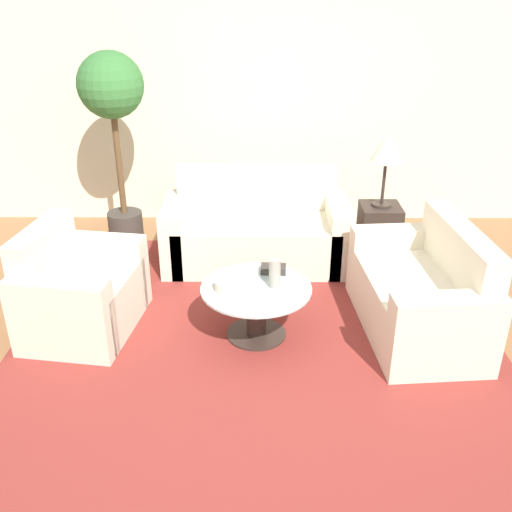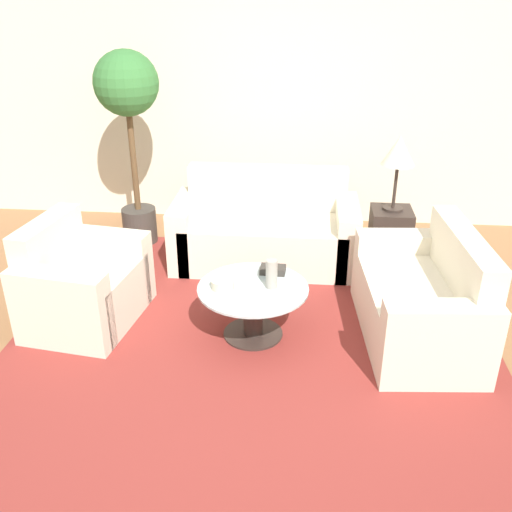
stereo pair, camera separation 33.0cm
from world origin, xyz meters
TOP-DOWN VIEW (x-y plane):
  - ground_plane at (0.00, 0.00)m, footprint 14.00×14.00m
  - wall_back at (0.00, 2.99)m, footprint 10.00×0.06m
  - rug at (-0.02, 0.56)m, footprint 3.63×3.48m
  - sofa_main at (-0.02, 1.88)m, footprint 1.71×0.80m
  - armchair at (-1.39, 0.68)m, footprint 0.86×1.04m
  - loveseat at (1.26, 0.67)m, footprint 0.86×1.40m
  - coffee_table at (-0.02, 0.56)m, footprint 0.82×0.82m
  - side_table at (1.14, 1.88)m, footprint 0.37×0.37m
  - table_lamp at (1.14, 1.88)m, footprint 0.30×0.30m
  - potted_plant at (-1.34, 2.19)m, footprint 0.60×0.60m
  - vase at (0.12, 0.58)m, footprint 0.09×0.09m
  - bowl at (-0.24, 0.53)m, footprint 0.17×0.17m
  - book_stack at (0.11, 0.81)m, footprint 0.20×0.13m

SIDE VIEW (x-z plane):
  - ground_plane at x=0.00m, z-range 0.00..0.00m
  - rug at x=-0.02m, z-range 0.00..0.01m
  - coffee_table at x=-0.02m, z-range 0.06..0.48m
  - side_table at x=1.14m, z-range 0.00..0.55m
  - loveseat at x=1.26m, z-range -0.13..0.71m
  - armchair at x=-1.39m, z-range -0.12..0.70m
  - sofa_main at x=-0.02m, z-range -0.14..0.72m
  - book_stack at x=0.11m, z-range 0.42..0.47m
  - bowl at x=-0.24m, z-range 0.42..0.48m
  - vase at x=0.12m, z-range 0.42..0.64m
  - table_lamp at x=1.14m, z-range 0.74..1.42m
  - wall_back at x=0.00m, z-range 0.00..2.60m
  - potted_plant at x=-1.34m, z-range 0.41..2.31m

